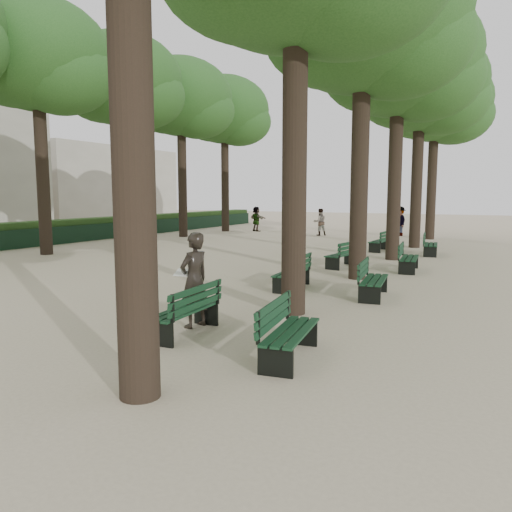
% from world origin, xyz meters
% --- Properties ---
extents(ground, '(120.00, 120.00, 0.00)m').
position_xyz_m(ground, '(0.00, 0.00, 0.00)').
color(ground, beige).
rests_on(ground, ground).
extents(tree_central_2, '(6.00, 6.00, 9.95)m').
position_xyz_m(tree_central_2, '(1.50, 8.00, 7.65)').
color(tree_central_2, '#33261C').
rests_on(tree_central_2, ground).
extents(tree_central_3, '(6.00, 6.00, 9.95)m').
position_xyz_m(tree_central_3, '(1.50, 13.00, 7.65)').
color(tree_central_3, '#33261C').
rests_on(tree_central_3, ground).
extents(tree_central_4, '(6.00, 6.00, 9.95)m').
position_xyz_m(tree_central_4, '(1.50, 18.00, 7.65)').
color(tree_central_4, '#33261C').
rests_on(tree_central_4, ground).
extents(tree_central_5, '(6.00, 6.00, 9.95)m').
position_xyz_m(tree_central_5, '(1.50, 23.00, 7.65)').
color(tree_central_5, '#33261C').
rests_on(tree_central_5, ground).
extents(tree_far_2, '(6.00, 6.00, 10.45)m').
position_xyz_m(tree_far_2, '(-12.00, 8.00, 8.14)').
color(tree_far_2, '#33261C').
rests_on(tree_far_2, ground).
extents(tree_far_3, '(6.00, 6.00, 10.45)m').
position_xyz_m(tree_far_3, '(-12.00, 13.00, 8.14)').
color(tree_far_3, '#33261C').
rests_on(tree_far_3, ground).
extents(tree_far_4, '(6.00, 6.00, 10.45)m').
position_xyz_m(tree_far_4, '(-12.00, 18.00, 8.14)').
color(tree_far_4, '#33261C').
rests_on(tree_far_4, ground).
extents(tree_far_5, '(6.00, 6.00, 10.45)m').
position_xyz_m(tree_far_5, '(-12.00, 23.00, 8.14)').
color(tree_far_5, '#33261C').
rests_on(tree_far_5, ground).
extents(bench_left_0, '(0.66, 1.83, 0.92)m').
position_xyz_m(bench_left_0, '(0.37, 0.59, 0.27)').
color(bench_left_0, black).
rests_on(bench_left_0, ground).
extents(bench_left_1, '(0.70, 1.84, 0.92)m').
position_xyz_m(bench_left_1, '(0.37, 5.59, 0.27)').
color(bench_left_1, black).
rests_on(bench_left_1, ground).
extents(bench_left_2, '(0.79, 1.86, 0.92)m').
position_xyz_m(bench_left_2, '(0.37, 10.10, 0.27)').
color(bench_left_2, black).
rests_on(bench_left_2, ground).
extents(bench_left_3, '(0.65, 1.82, 0.92)m').
position_xyz_m(bench_left_3, '(0.37, 15.70, 0.27)').
color(bench_left_3, black).
rests_on(bench_left_3, ground).
extents(bench_right_0, '(0.81, 1.86, 0.92)m').
position_xyz_m(bench_right_0, '(2.63, 0.19, 0.27)').
color(bench_right_0, black).
rests_on(bench_right_0, ground).
extents(bench_right_1, '(0.79, 1.86, 0.92)m').
position_xyz_m(bench_right_1, '(2.63, 5.45, 0.27)').
color(bench_right_1, black).
rests_on(bench_right_1, ground).
extents(bench_right_2, '(0.75, 1.85, 0.92)m').
position_xyz_m(bench_right_2, '(2.63, 10.20, 0.27)').
color(bench_right_2, black).
rests_on(bench_right_2, ground).
extents(bench_right_3, '(0.78, 1.86, 0.92)m').
position_xyz_m(bench_right_3, '(2.63, 15.19, 0.27)').
color(bench_right_3, black).
rests_on(bench_right_3, ground).
extents(man_with_map, '(0.70, 0.80, 1.85)m').
position_xyz_m(man_with_map, '(0.23, 1.13, 0.92)').
color(man_with_map, black).
rests_on(man_with_map, ground).
extents(pedestrian_e, '(1.57, 1.02, 1.71)m').
position_xyz_m(pedestrian_e, '(-10.06, 23.91, 0.85)').
color(pedestrian_e, '#262628').
rests_on(pedestrian_e, ground).
extents(pedestrian_b, '(0.92, 1.18, 1.81)m').
position_xyz_m(pedestrian_b, '(-0.46, 24.48, 0.90)').
color(pedestrian_b, '#262628').
rests_on(pedestrian_b, ground).
extents(pedestrian_a, '(0.84, 0.76, 1.66)m').
position_xyz_m(pedestrian_a, '(-4.93, 22.50, 0.83)').
color(pedestrian_a, '#262628').
rests_on(pedestrian_a, ground).
extents(fence, '(0.08, 42.00, 0.90)m').
position_xyz_m(fence, '(-15.00, 11.00, 0.45)').
color(fence, black).
rests_on(fence, ground).
extents(hedge, '(1.20, 42.00, 1.20)m').
position_xyz_m(hedge, '(-15.70, 11.00, 0.60)').
color(hedge, '#214417').
rests_on(hedge, ground).
extents(building_far, '(12.00, 16.00, 7.00)m').
position_xyz_m(building_far, '(-33.00, 30.00, 3.50)').
color(building_far, '#B7B2A3').
rests_on(building_far, ground).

